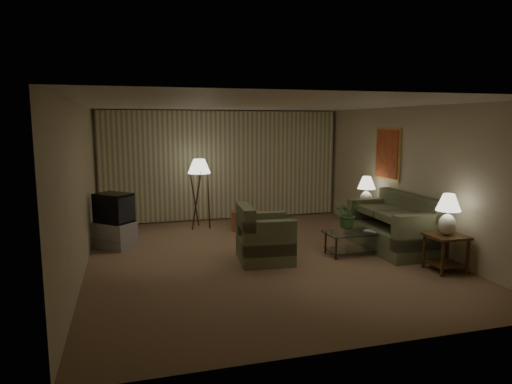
% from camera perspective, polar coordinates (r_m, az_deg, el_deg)
% --- Properties ---
extents(ground, '(7.00, 7.00, 0.00)m').
position_cam_1_polar(ground, '(8.29, 0.74, -8.12)').
color(ground, '#816247').
rests_on(ground, ground).
extents(room_shell, '(6.04, 7.02, 2.72)m').
position_cam_1_polar(room_shell, '(9.42, -1.72, 4.73)').
color(room_shell, beige).
rests_on(room_shell, ground).
extents(sofa, '(1.91, 0.98, 0.84)m').
position_cam_1_polar(sofa, '(9.02, 16.57, -4.34)').
color(sofa, '#6E7652').
rests_on(sofa, ground).
extents(armchair, '(1.08, 1.04, 0.79)m').
position_cam_1_polar(armchair, '(7.95, 1.13, -5.91)').
color(armchair, '#6E7652').
rests_on(armchair, ground).
extents(side_table_near, '(0.57, 0.57, 0.60)m').
position_cam_1_polar(side_table_near, '(8.05, 22.64, -6.25)').
color(side_table_near, '#3B2110').
rests_on(side_table_near, ground).
extents(side_table_far, '(0.45, 0.38, 0.60)m').
position_cam_1_polar(side_table_far, '(10.15, 13.51, -2.96)').
color(side_table_far, '#3B2110').
rests_on(side_table_far, ground).
extents(table_lamp_near, '(0.39, 0.39, 0.67)m').
position_cam_1_polar(table_lamp_near, '(7.92, 22.88, -2.17)').
color(table_lamp_near, white).
rests_on(table_lamp_near, side_table_near).
extents(table_lamp_far, '(0.38, 0.38, 0.66)m').
position_cam_1_polar(table_lamp_far, '(10.05, 13.64, 0.39)').
color(table_lamp_far, white).
rests_on(table_lamp_far, side_table_far).
extents(coffee_table, '(1.07, 0.58, 0.41)m').
position_cam_1_polar(coffee_table, '(8.56, 12.16, -5.85)').
color(coffee_table, silver).
rests_on(coffee_table, ground).
extents(tv_cabinet, '(1.22, 1.22, 0.50)m').
position_cam_1_polar(tv_cabinet, '(9.24, -17.21, -5.15)').
color(tv_cabinet, '#B4B4B7').
rests_on(tv_cabinet, ground).
extents(crt_tv, '(1.12, 1.12, 0.56)m').
position_cam_1_polar(crt_tv, '(9.13, -17.36, -1.91)').
color(crt_tv, black).
rests_on(crt_tv, tv_cabinet).
extents(floor_lamp, '(0.51, 0.51, 1.58)m').
position_cam_1_polar(floor_lamp, '(10.42, -7.05, -0.03)').
color(floor_lamp, '#3B2110').
rests_on(floor_lamp, ground).
extents(ottoman, '(0.69, 0.69, 0.43)m').
position_cam_1_polar(ottoman, '(10.27, -1.29, -3.58)').
color(ottoman, '#9D5C35').
rests_on(ottoman, ground).
extents(vase, '(0.18, 0.18, 0.16)m').
position_cam_1_polar(vase, '(8.44, 11.31, -4.49)').
color(vase, white).
rests_on(vase, coffee_table).
extents(flowers, '(0.55, 0.50, 0.51)m').
position_cam_1_polar(flowers, '(8.37, 11.38, -2.24)').
color(flowers, '#3F7A36').
rests_on(flowers, vase).
extents(book, '(0.29, 0.30, 0.02)m').
position_cam_1_polar(book, '(8.56, 13.99, -4.89)').
color(book, olive).
rests_on(book, coffee_table).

